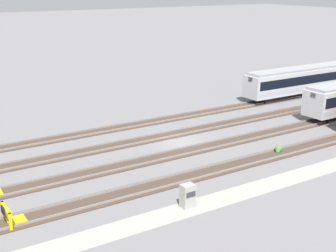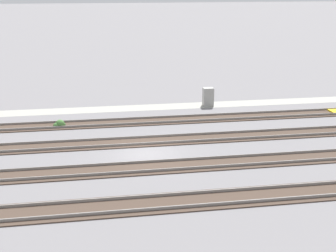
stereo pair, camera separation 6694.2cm
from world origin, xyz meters
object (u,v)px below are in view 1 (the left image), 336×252
(bumper_stop_nearest_track, at_px, (11,216))
(electrical_cabinet, at_px, (188,196))
(subway_car_front_row_rightmost, at_px, (303,80))
(weed_clump, at_px, (279,149))

(bumper_stop_nearest_track, relative_size, electrical_cabinet, 1.25)
(subway_car_front_row_rightmost, xyz_separation_m, bumper_stop_nearest_track, (-40.80, -14.07, -1.53))
(subway_car_front_row_rightmost, height_order, weed_clump, subway_car_front_row_rightmost)
(electrical_cabinet, distance_m, weed_clump, 13.31)
(subway_car_front_row_rightmost, bearing_deg, weed_clump, -142.48)
(electrical_cabinet, bearing_deg, subway_car_front_row_rightmost, 30.68)
(subway_car_front_row_rightmost, bearing_deg, bumper_stop_nearest_track, -160.97)
(weed_clump, bearing_deg, bumper_stop_nearest_track, -179.09)
(subway_car_front_row_rightmost, height_order, electrical_cabinet, subway_car_front_row_rightmost)
(bumper_stop_nearest_track, bearing_deg, electrical_cabinet, -20.96)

